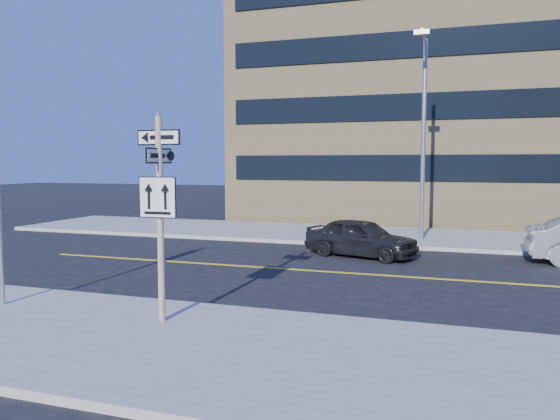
% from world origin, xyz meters
% --- Properties ---
extents(ground, '(120.00, 120.00, 0.00)m').
position_xyz_m(ground, '(0.00, 0.00, 0.00)').
color(ground, black).
rests_on(ground, ground).
extents(sign_pole, '(0.92, 0.92, 4.06)m').
position_xyz_m(sign_pole, '(0.00, -2.51, 2.44)').
color(sign_pole, white).
rests_on(sign_pole, near_sidewalk).
extents(parked_car_a, '(2.69, 4.24, 1.35)m').
position_xyz_m(parked_car_a, '(2.26, 6.92, 0.67)').
color(parked_car_a, black).
rests_on(parked_car_a, ground).
extents(streetlight_a, '(0.55, 2.25, 8.00)m').
position_xyz_m(streetlight_a, '(4.00, 10.76, 4.76)').
color(streetlight_a, gray).
rests_on(streetlight_a, far_sidewalk).
extents(building_brick, '(18.00, 18.00, 18.00)m').
position_xyz_m(building_brick, '(2.00, 25.00, 9.00)').
color(building_brick, tan).
rests_on(building_brick, ground).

